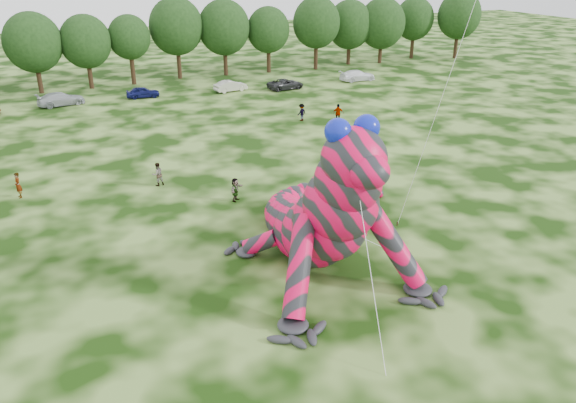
# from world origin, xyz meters

# --- Properties ---
(ground) EXTENTS (240.00, 240.00, 0.00)m
(ground) POSITION_xyz_m (0.00, 0.00, 0.00)
(ground) COLOR #16330A
(ground) RESTS_ON ground
(inflatable_gecko) EXTENTS (15.87, 18.67, 9.12)m
(inflatable_gecko) POSITION_xyz_m (2.05, 7.66, 4.56)
(inflatable_gecko) COLOR #E40744
(inflatable_gecko) RESTS_ON ground
(tree_7) EXTENTS (6.68, 6.01, 9.48)m
(tree_7) POSITION_xyz_m (-10.08, 56.80, 4.74)
(tree_7) COLOR black
(tree_7) RESTS_ON ground
(tree_8) EXTENTS (6.14, 5.53, 8.94)m
(tree_8) POSITION_xyz_m (-4.22, 56.99, 4.47)
(tree_8) COLOR black
(tree_8) RESTS_ON ground
(tree_9) EXTENTS (5.27, 4.74, 8.68)m
(tree_9) POSITION_xyz_m (1.06, 57.35, 4.34)
(tree_9) COLOR black
(tree_9) RESTS_ON ground
(tree_10) EXTENTS (7.09, 6.38, 10.50)m
(tree_10) POSITION_xyz_m (7.40, 58.58, 5.25)
(tree_10) COLOR black
(tree_10) RESTS_ON ground
(tree_11) EXTENTS (7.01, 6.31, 10.07)m
(tree_11) POSITION_xyz_m (13.79, 58.20, 5.03)
(tree_11) COLOR black
(tree_11) RESTS_ON ground
(tree_12) EXTENTS (5.99, 5.39, 8.97)m
(tree_12) POSITION_xyz_m (20.01, 57.74, 4.49)
(tree_12) COLOR black
(tree_12) RESTS_ON ground
(tree_13) EXTENTS (6.83, 6.15, 10.13)m
(tree_13) POSITION_xyz_m (27.13, 57.13, 5.06)
(tree_13) COLOR black
(tree_13) RESTS_ON ground
(tree_14) EXTENTS (6.82, 6.14, 9.40)m
(tree_14) POSITION_xyz_m (33.46, 58.72, 4.70)
(tree_14) COLOR black
(tree_14) RESTS_ON ground
(tree_15) EXTENTS (7.17, 6.45, 9.63)m
(tree_15) POSITION_xyz_m (38.47, 57.77, 4.82)
(tree_15) COLOR black
(tree_15) RESTS_ON ground
(tree_16) EXTENTS (6.26, 5.63, 9.37)m
(tree_16) POSITION_xyz_m (45.45, 59.37, 4.69)
(tree_16) COLOR black
(tree_16) RESTS_ON ground
(tree_17) EXTENTS (6.98, 6.28, 10.30)m
(tree_17) POSITION_xyz_m (51.95, 56.66, 5.15)
(tree_17) COLOR black
(tree_17) RESTS_ON ground
(car_3) EXTENTS (5.32, 2.93, 1.46)m
(car_3) POSITION_xyz_m (-8.24, 49.25, 0.73)
(car_3) COLOR #A0A5A9
(car_3) RESTS_ON ground
(car_4) EXTENTS (3.92, 1.82, 1.30)m
(car_4) POSITION_xyz_m (0.75, 49.34, 0.65)
(car_4) COLOR #0E1249
(car_4) RESTS_ON ground
(car_5) EXTENTS (4.26, 2.10, 1.34)m
(car_5) POSITION_xyz_m (11.20, 48.33, 0.67)
(car_5) COLOR #BCB8AB
(car_5) RESTS_ON ground
(car_6) EXTENTS (4.82, 2.61, 1.29)m
(car_6) POSITION_xyz_m (17.85, 46.75, 0.64)
(car_6) COLOR #27272A
(car_6) RESTS_ON ground
(car_7) EXTENTS (4.92, 2.08, 1.42)m
(car_7) POSITION_xyz_m (28.56, 47.52, 0.71)
(car_7) COLOR white
(car_7) RESTS_ON ground
(spectator_0) EXTENTS (0.57, 0.74, 1.80)m
(spectator_0) POSITION_xyz_m (-12.51, 23.05, 0.90)
(spectator_0) COLOR gray
(spectator_0) RESTS_ON ground
(spectator_3) EXTENTS (1.20, 0.89, 1.89)m
(spectator_3) POSITION_xyz_m (16.61, 30.76, 0.95)
(spectator_3) COLOR gray
(spectator_3) RESTS_ON ground
(spectator_5) EXTENTS (1.41, 1.43, 1.64)m
(spectator_5) POSITION_xyz_m (1.01, 16.50, 0.82)
(spectator_5) COLOR gray
(spectator_5) RESTS_ON ground
(spectator_2) EXTENTS (1.29, 1.03, 1.74)m
(spectator_2) POSITION_xyz_m (13.60, 32.90, 0.87)
(spectator_2) COLOR gray
(spectator_2) RESTS_ON ground
(spectator_1) EXTENTS (0.98, 0.84, 1.74)m
(spectator_1) POSITION_xyz_m (-3.26, 21.39, 0.87)
(spectator_1) COLOR gray
(spectator_1) RESTS_ON ground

